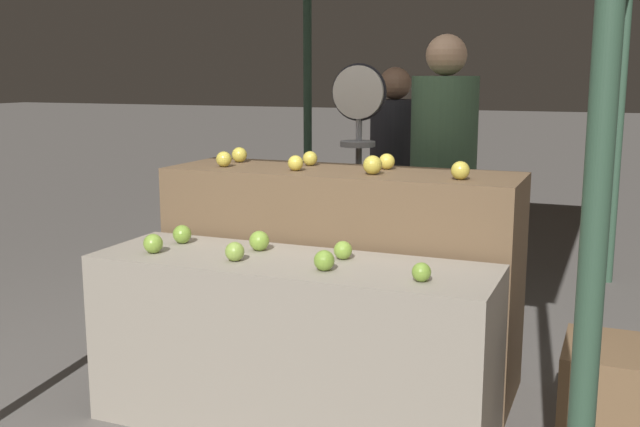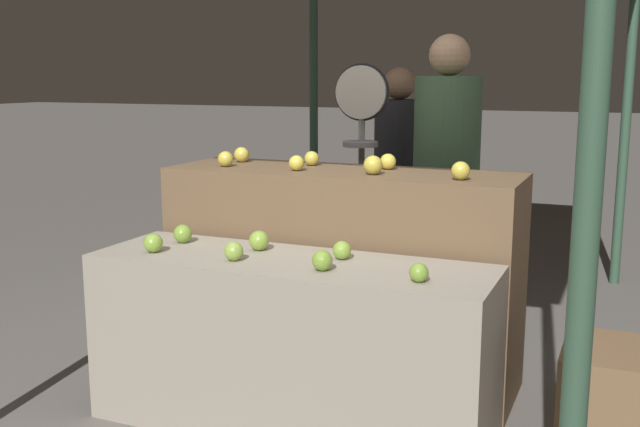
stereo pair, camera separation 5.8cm
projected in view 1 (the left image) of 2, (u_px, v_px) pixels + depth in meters
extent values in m
plane|color=#66605B|center=(292.00, 426.00, 3.29)|extent=(60.00, 60.00, 0.00)
cylinder|color=#33513D|center=(599.00, 165.00, 1.85)|extent=(0.07, 0.07, 2.61)
cylinder|color=#33513D|center=(308.00, 101.00, 6.26)|extent=(0.07, 0.07, 2.61)
cylinder|color=#33513D|center=(620.00, 106.00, 5.35)|extent=(0.07, 0.07, 2.61)
cube|color=gray|center=(291.00, 345.00, 3.22)|extent=(1.73, 0.55, 0.75)
cube|color=brown|center=(341.00, 276.00, 3.74)|extent=(1.73, 0.55, 1.06)
sphere|color=#84AD3D|center=(153.00, 244.00, 3.27)|extent=(0.09, 0.09, 0.09)
sphere|color=#8EB247|center=(235.00, 252.00, 3.13)|extent=(0.08, 0.08, 0.08)
sphere|color=#7AA338|center=(324.00, 261.00, 2.98)|extent=(0.08, 0.08, 0.08)
sphere|color=#7AA338|center=(421.00, 272.00, 2.82)|extent=(0.07, 0.07, 0.07)
sphere|color=#7AA338|center=(182.00, 234.00, 3.46)|extent=(0.09, 0.09, 0.09)
sphere|color=#84AD3D|center=(259.00, 241.00, 3.32)|extent=(0.09, 0.09, 0.09)
sphere|color=#84AD3D|center=(343.00, 250.00, 3.16)|extent=(0.08, 0.08, 0.08)
sphere|color=gold|center=(224.00, 159.00, 3.76)|extent=(0.08, 0.08, 0.08)
sphere|color=yellow|center=(296.00, 163.00, 3.61)|extent=(0.08, 0.08, 0.08)
sphere|color=gold|center=(373.00, 165.00, 3.47)|extent=(0.09, 0.09, 0.09)
sphere|color=gold|center=(460.00, 170.00, 3.30)|extent=(0.08, 0.08, 0.08)
sphere|color=gold|center=(239.00, 155.00, 3.96)|extent=(0.08, 0.08, 0.08)
sphere|color=gold|center=(310.00, 158.00, 3.81)|extent=(0.07, 0.07, 0.07)
sphere|color=yellow|center=(387.00, 161.00, 3.66)|extent=(0.08, 0.08, 0.08)
cylinder|color=#99999E|center=(358.00, 214.00, 4.32)|extent=(0.04, 0.04, 1.46)
cylinder|color=black|center=(359.00, 92.00, 4.19)|extent=(0.32, 0.01, 0.32)
cylinder|color=silver|center=(358.00, 92.00, 4.18)|extent=(0.30, 0.02, 0.30)
cylinder|color=#99999E|center=(358.00, 131.00, 4.22)|extent=(0.01, 0.01, 0.14)
cylinder|color=#99999E|center=(358.00, 144.00, 4.23)|extent=(0.20, 0.20, 0.03)
cube|color=#2D2D38|center=(440.00, 269.00, 4.37)|extent=(0.33, 0.29, 0.81)
cylinder|color=#476B4C|center=(444.00, 139.00, 4.24)|extent=(0.51, 0.51, 0.70)
sphere|color=tan|center=(447.00, 55.00, 4.15)|extent=(0.23, 0.23, 0.23)
cube|color=#2D2D38|center=(392.00, 251.00, 4.98)|extent=(0.27, 0.20, 0.73)
cylinder|color=#232328|center=(394.00, 149.00, 4.86)|extent=(0.39, 0.39, 0.63)
sphere|color=#936B51|center=(395.00, 83.00, 4.78)|extent=(0.21, 0.21, 0.21)
cube|color=brown|center=(621.00, 402.00, 3.00)|extent=(0.46, 0.46, 0.46)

